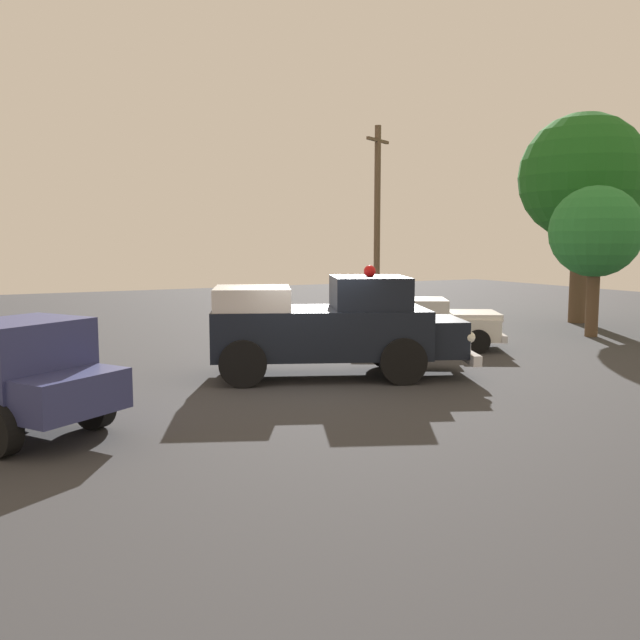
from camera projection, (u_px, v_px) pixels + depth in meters
name	position (u px, v px, depth m)	size (l,w,h in m)	color
ground_plane	(305.00, 382.00, 15.33)	(60.00, 60.00, 0.00)	#333335
vintage_fire_truck	(330.00, 326.00, 15.78)	(4.31, 6.33, 2.59)	black
classic_hot_rod	(424.00, 323.00, 19.99)	(3.77, 4.70, 1.46)	black
lawn_chair_near_truck	(382.00, 313.00, 24.12)	(0.65, 0.65, 1.02)	#B7BABF
lawn_chair_by_car	(296.00, 325.00, 20.69)	(0.69, 0.69, 1.02)	#B7BABF
spectator_seated	(383.00, 311.00, 23.98)	(0.64, 0.56, 1.29)	#383842
oak_tree_left	(596.00, 232.00, 22.12)	(2.96, 2.96, 4.92)	brown
oak_tree_right	(583.00, 178.00, 25.71)	(4.76, 4.76, 7.91)	brown
utility_pole	(377.00, 218.00, 28.25)	(0.94, 1.54, 7.81)	brown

